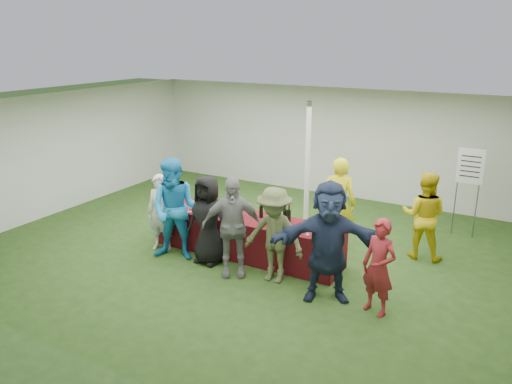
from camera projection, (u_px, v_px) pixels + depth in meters
The scene contains 18 objects.
ground at pixel (255, 249), 9.48m from camera, with size 60.00×60.00×0.00m, color #284719.
tent at pixel (307, 170), 9.84m from camera, with size 10.00×10.00×10.00m.
serving_table at pixel (247, 236), 9.14m from camera, with size 3.60×0.80×0.75m, color maroon.
wine_bottles at pixel (277, 213), 8.84m from camera, with size 0.60×0.16×0.32m.
wine_glasses at pixel (214, 210), 9.02m from camera, with size 2.82×0.12×0.16m.
water_bottle at pixel (249, 210), 9.06m from camera, with size 0.07×0.07×0.23m.
bar_towel at pixel (331, 231), 8.31m from camera, with size 0.25×0.18×0.03m, color white.
dump_bucket at pixel (323, 232), 8.08m from camera, with size 0.26×0.26×0.18m, color slate.
wine_list_sign at pixel (470, 173), 9.76m from camera, with size 0.50×0.03×1.80m.
staff_pourer at pixel (339, 203), 9.36m from camera, with size 0.64×0.42×1.76m, color yellow.
staff_back at pixel (424, 216), 8.92m from camera, with size 0.78×0.61×1.61m, color gold.
customer_0 at pixel (161, 213), 9.29m from camera, with size 0.53×0.35×1.46m, color silver.
customer_1 at pixel (176, 210), 8.85m from camera, with size 0.90×0.70×1.86m, color #1A83C2.
customer_2 at pixel (208, 220), 8.73m from camera, with size 0.78×0.51×1.60m, color black.
customer_3 at pixel (232, 227), 8.25m from camera, with size 1.01×0.42×1.72m, color slate.
customer_4 at pixel (274, 235), 8.05m from camera, with size 1.04×0.60×1.61m, color #4C532D.
customer_5 at pixel (328, 242), 7.45m from camera, with size 1.74×0.55×1.88m, color #1D2841.
customer_6 at pixel (379, 267), 7.11m from camera, with size 0.53×0.35×1.45m, color maroon.
Camera 1 is at (4.28, -7.60, 3.87)m, focal length 35.00 mm.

